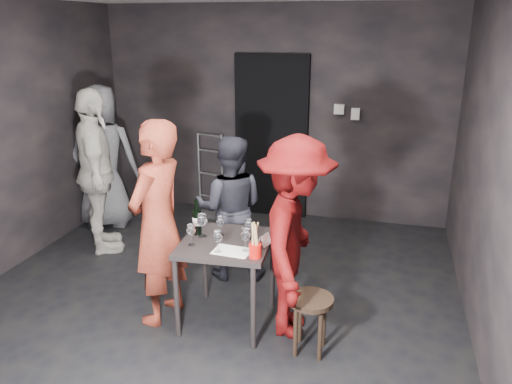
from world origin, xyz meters
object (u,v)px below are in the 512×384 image
(bystander_grey, at_px, (101,145))
(tasting_table, at_px, (226,252))
(man_maroon, at_px, (295,229))
(bystander_cream, at_px, (95,156))
(hand_truck, at_px, (211,199))
(woman_black, at_px, (230,211))
(breadstick_cup, at_px, (255,241))
(wine_bottle, at_px, (197,221))
(server_red, at_px, (157,208))
(stool, at_px, (311,309))

(bystander_grey, bearing_deg, tasting_table, 131.29)
(man_maroon, xyz_separation_m, bystander_cream, (-2.39, 0.98, 0.19))
(hand_truck, xyz_separation_m, bystander_grey, (-1.12, -0.72, 0.84))
(woman_black, xyz_separation_m, breadstick_cup, (0.54, -1.04, 0.19))
(man_maroon, height_order, breadstick_cup, man_maroon)
(bystander_cream, distance_m, bystander_grey, 0.77)
(woman_black, distance_m, bystander_cream, 1.65)
(wine_bottle, bearing_deg, man_maroon, -3.46)
(woman_black, bearing_deg, server_red, 57.93)
(hand_truck, distance_m, tasting_table, 2.67)
(stool, height_order, woman_black, woman_black)
(stool, distance_m, breadstick_cup, 0.67)
(stool, bearing_deg, man_maroon, 124.87)
(man_maroon, relative_size, breadstick_cup, 6.05)
(server_red, xyz_separation_m, bystander_cream, (-1.25, 1.08, 0.09))
(hand_truck, relative_size, woman_black, 0.78)
(tasting_table, height_order, breadstick_cup, breadstick_cup)
(tasting_table, height_order, bystander_grey, bystander_grey)
(woman_black, distance_m, breadstick_cup, 1.19)
(bystander_grey, bearing_deg, bystander_cream, 106.03)
(hand_truck, height_order, server_red, server_red)
(woman_black, xyz_separation_m, man_maroon, (0.80, -0.79, 0.21))
(hand_truck, relative_size, breadstick_cup, 3.61)
(server_red, bearing_deg, bystander_cream, -121.44)
(hand_truck, height_order, bystander_cream, bystander_cream)
(bystander_grey, xyz_separation_m, wine_bottle, (1.88, -1.62, -0.18))
(breadstick_cup, bearing_deg, woman_black, 117.41)
(server_red, bearing_deg, bystander_grey, -128.50)
(stool, relative_size, man_maroon, 0.26)
(hand_truck, xyz_separation_m, server_red, (0.47, -2.49, 0.81))
(wine_bottle, relative_size, breadstick_cup, 1.02)
(tasting_table, height_order, wine_bottle, wine_bottle)
(hand_truck, height_order, stool, hand_truck)
(bystander_grey, bearing_deg, hand_truck, -157.83)
(bystander_grey, bearing_deg, stool, 135.86)
(woman_black, distance_m, man_maroon, 1.14)
(hand_truck, height_order, wine_bottle, hand_truck)
(tasting_table, xyz_separation_m, woman_black, (-0.23, 0.81, 0.05))
(bystander_cream, bearing_deg, bystander_grey, -8.52)
(server_red, distance_m, woman_black, 1.00)
(stool, distance_m, woman_black, 1.47)
(woman_black, bearing_deg, hand_truck, -74.47)
(hand_truck, xyz_separation_m, bystander_cream, (-0.78, -1.41, 0.89))
(stool, relative_size, breadstick_cup, 1.56)
(man_maroon, bearing_deg, woman_black, 39.98)
(server_red, xyz_separation_m, woman_black, (0.34, 0.89, -0.31))
(server_red, height_order, bystander_cream, bystander_cream)
(woman_black, distance_m, bystander_grey, 2.15)
(hand_truck, xyz_separation_m, wine_bottle, (0.76, -2.34, 0.66))
(bystander_cream, bearing_deg, stool, -151.01)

